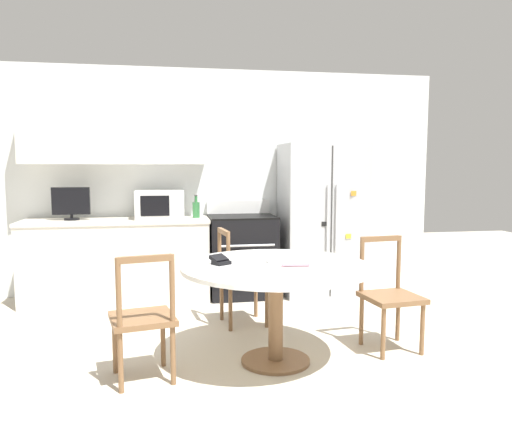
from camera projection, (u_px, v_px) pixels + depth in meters
ground_plane at (266, 376)px, 3.52m from camera, size 14.00×14.00×0.00m
back_wall at (197, 170)px, 5.84m from camera, size 5.20×0.44×2.60m
kitchen_counter at (118, 260)px, 5.50m from camera, size 2.00×0.64×0.90m
refrigerator at (322, 219)px, 5.80m from camera, size 0.93×0.71×1.73m
oven_range at (242, 255)px, 5.71m from camera, size 0.74×0.68×1.08m
microwave at (160, 205)px, 5.52m from camera, size 0.52×0.38×0.31m
countertop_tv at (71, 202)px, 5.36m from camera, size 0.39×0.16×0.35m
counter_bottle at (196, 209)px, 5.61m from camera, size 0.08×0.08×0.26m
dining_table at (276, 280)px, 3.70m from camera, size 1.41×1.41×0.75m
dining_chair_right at (390, 296)px, 4.01m from camera, size 0.46×0.46×0.90m
dining_chair_left at (143, 319)px, 3.41m from camera, size 0.50×0.50×0.90m
dining_chair_far at (241, 278)px, 4.65m from camera, size 0.47×0.47×0.90m
candle_glass at (273, 258)px, 3.75m from camera, size 0.08×0.08×0.08m
folded_napkin at (295, 263)px, 3.62m from camera, size 0.20×0.08×0.05m
wallet at (220, 261)px, 3.69m from camera, size 0.17×0.17×0.07m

